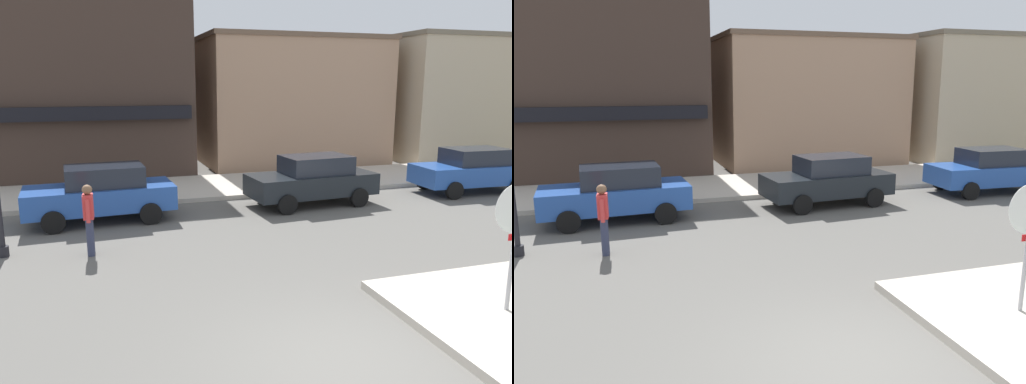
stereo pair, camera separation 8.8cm
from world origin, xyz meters
The scene contains 9 objects.
ground_plane centered at (0.00, 0.00, 0.00)m, with size 160.00×160.00×0.00m, color #5B5954.
kerb_far centered at (0.00, 12.08, 0.07)m, with size 80.00×4.00×0.15m, color beige.
parked_car_nearest centered at (-3.06, 8.75, 0.81)m, with size 4.09×2.05×1.56m.
parked_car_second centered at (3.33, 8.73, 0.81)m, with size 4.12×2.11×1.56m.
parked_car_third centered at (9.43, 8.69, 0.81)m, with size 4.07×2.02×1.56m.
pedestrian_crossing_near centered at (-3.37, 5.87, 0.87)m, with size 0.23×0.55×1.61m.
building_corner_shop centered at (-4.07, 19.05, 3.83)m, with size 9.86×10.46×7.66m.
building_storefront_left_near centered at (5.90, 17.67, 2.96)m, with size 8.57×6.21×5.90m.
building_storefront_left_mid centered at (13.97, 16.89, 3.05)m, with size 6.37×6.53×6.09m.
Camera 1 is at (-3.11, -5.46, 3.79)m, focal length 35.00 mm.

